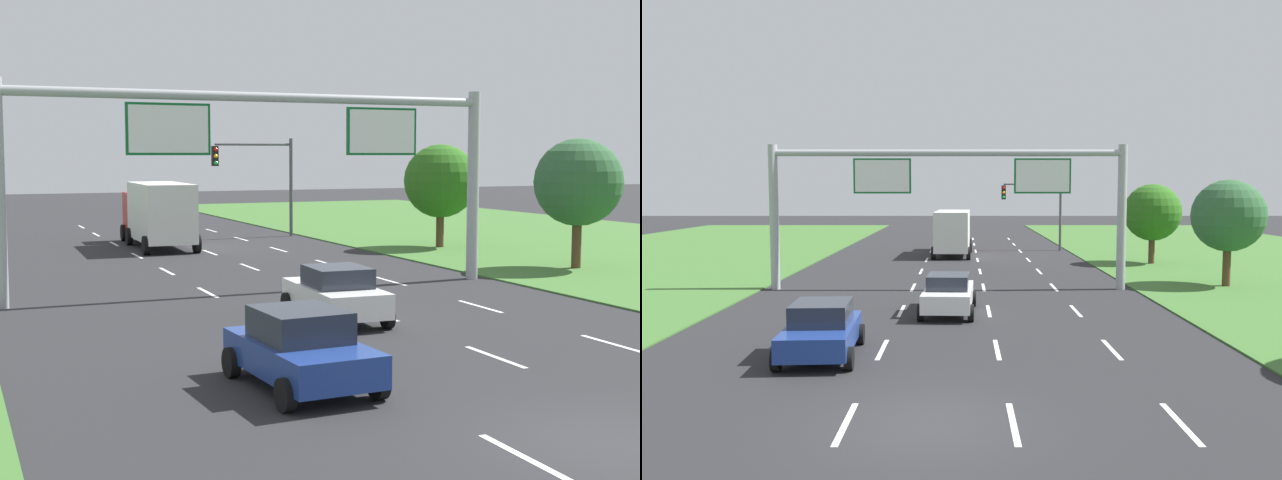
% 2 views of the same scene
% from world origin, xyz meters
% --- Properties ---
extents(ground_plane, '(200.00, 200.00, 0.00)m').
position_xyz_m(ground_plane, '(0.00, 0.00, 0.00)').
color(ground_plane, '#262628').
extents(lane_dashes_inner_left, '(0.14, 68.40, 0.01)m').
position_xyz_m(lane_dashes_inner_left, '(-1.75, 15.00, 0.00)').
color(lane_dashes_inner_left, white).
rests_on(lane_dashes_inner_left, ground_plane).
extents(lane_dashes_inner_right, '(0.14, 68.40, 0.01)m').
position_xyz_m(lane_dashes_inner_right, '(1.75, 15.00, 0.00)').
color(lane_dashes_inner_right, white).
rests_on(lane_dashes_inner_right, ground_plane).
extents(lane_dashes_slip, '(0.14, 68.40, 0.01)m').
position_xyz_m(lane_dashes_slip, '(5.25, 15.00, 0.00)').
color(lane_dashes_slip, white).
rests_on(lane_dashes_slip, ground_plane).
extents(car_near_red, '(2.26, 4.21, 1.57)m').
position_xyz_m(car_near_red, '(0.15, 11.53, 0.79)').
color(car_near_red, white).
rests_on(car_near_red, ground_plane).
extents(car_lead_silver, '(2.34, 4.03, 1.60)m').
position_xyz_m(car_lead_silver, '(-3.41, 5.22, 0.80)').
color(car_lead_silver, navy).
rests_on(car_lead_silver, ground_plane).
extents(box_truck, '(2.89, 8.46, 3.27)m').
position_xyz_m(box_truck, '(0.03, 33.45, 1.76)').
color(box_truck, '#B21E19').
rests_on(box_truck, ground_plane).
extents(sign_gantry, '(17.24, 0.44, 7.00)m').
position_xyz_m(sign_gantry, '(0.14, 17.42, 4.87)').
color(sign_gantry, '#9EA0A5').
rests_on(sign_gantry, ground_plane).
extents(traffic_light_mast, '(4.76, 0.49, 5.60)m').
position_xyz_m(traffic_light_mast, '(6.53, 36.57, 3.87)').
color(traffic_light_mast, '#47494F').
rests_on(traffic_light_mast, ground_plane).
extents(roadside_tree_mid, '(3.57, 3.57, 5.35)m').
position_xyz_m(roadside_tree_mid, '(13.85, 18.13, 3.55)').
color(roadside_tree_mid, '#513823').
rests_on(roadside_tree_mid, ground_plane).
extents(roadside_tree_far, '(3.67, 3.67, 5.20)m').
position_xyz_m(roadside_tree_far, '(12.97, 27.50, 3.35)').
color(roadside_tree_far, '#513823').
rests_on(roadside_tree_far, ground_plane).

